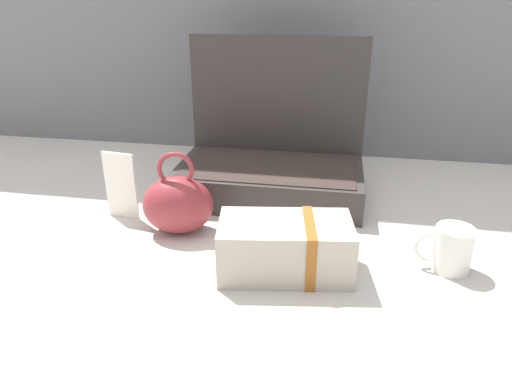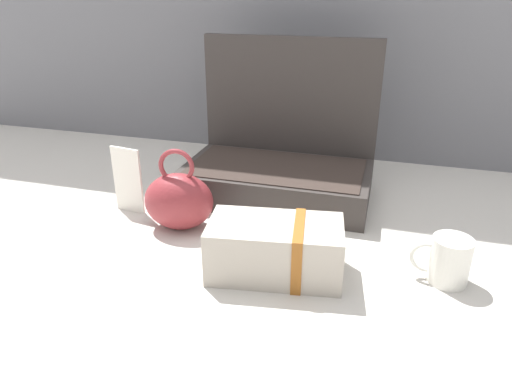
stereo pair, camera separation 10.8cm
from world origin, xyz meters
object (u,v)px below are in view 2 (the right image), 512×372
open_suitcase (280,162)px  coffee_mug (448,260)px  teal_pouch_handbag (179,200)px  info_card_left (128,180)px  cream_toiletry_bag (277,249)px

open_suitcase → coffee_mug: open_suitcase is taller
teal_pouch_handbag → info_card_left: bearing=163.9°
teal_pouch_handbag → coffee_mug: 0.60m
open_suitcase → info_card_left: bearing=-146.9°
teal_pouch_handbag → info_card_left: 0.17m
cream_toiletry_bag → coffee_mug: (0.33, 0.06, -0.01)m
cream_toiletry_bag → info_card_left: info_card_left is taller
coffee_mug → info_card_left: 0.77m
teal_pouch_handbag → open_suitcase: bearing=56.3°
teal_pouch_handbag → info_card_left: size_ratio=1.17×
open_suitcase → coffee_mug: 0.54m
teal_pouch_handbag → cream_toiletry_bag: teal_pouch_handbag is taller
open_suitcase → teal_pouch_handbag: (-0.18, -0.27, -0.02)m
coffee_mug → cream_toiletry_bag: bearing=-168.9°
open_suitcase → coffee_mug: bearing=-38.2°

